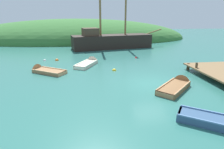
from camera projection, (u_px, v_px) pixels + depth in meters
The scene contains 10 objects.
ground_plane at pixel (152, 83), 13.65m from camera, with size 120.00×120.00×0.00m, color #2D6B60.
shore_hill at pixel (78, 39), 40.74m from camera, with size 48.17×21.70×8.70m, color #387033.
sailing_ship at pixel (111, 43), 28.77m from camera, with size 15.00×5.77×13.29m.
rowboat_far at pixel (177, 86), 12.90m from camera, with size 3.64×3.59×1.19m.
rowboat_center at pixel (44, 71), 16.45m from camera, with size 3.73×3.02×1.17m.
rowboat_portside at pixel (89, 63), 19.12m from camera, with size 2.75×4.00×1.18m.
buoy_red at pixel (136, 58), 22.05m from camera, with size 0.31×0.31×0.31m, color red.
buoy_white at pixel (45, 61), 20.71m from camera, with size 0.31×0.31×0.31m, color white.
buoy_orange at pixel (57, 60), 20.85m from camera, with size 0.40×0.40×0.40m, color orange.
buoy_yellow at pixel (114, 71), 16.91m from camera, with size 0.38×0.38×0.38m, color yellow.
Camera 1 is at (-4.59, -12.33, 4.75)m, focal length 29.45 mm.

